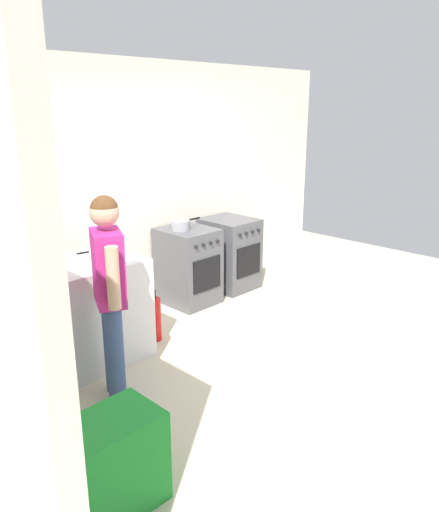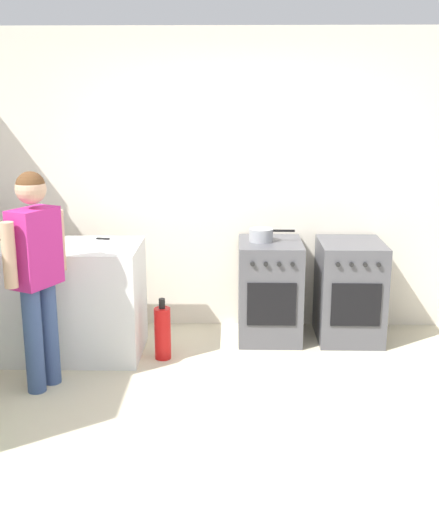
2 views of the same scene
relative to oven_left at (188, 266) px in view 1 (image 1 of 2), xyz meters
The scene contains 12 objects.
ground_plane 1.67m from the oven_left, 102.51° to the right, with size 8.00×8.00×0.00m, color beige.
back_wall 1.01m from the oven_left, 133.25° to the left, with size 6.00×0.10×2.60m, color silver.
counter_unit 1.74m from the oven_left, 167.47° to the right, with size 1.30×0.70×0.90m, color silver.
oven_left is the anchor object (origin of this frame).
oven_right 0.68m from the oven_left, ahead, with size 0.54×0.62×0.85m.
pot 0.48m from the oven_left, 166.47° to the left, with size 0.38×0.20×0.11m.
knife_bread 2.09m from the oven_left, behind, with size 0.31×0.22×0.01m.
knife_chef 1.55m from the oven_left, behind, with size 0.31×0.09×0.01m.
person 2.01m from the oven_left, 148.95° to the right, with size 0.33×0.52×1.56m.
fire_extinguisher 1.01m from the oven_left, 151.22° to the right, with size 0.13×0.13×0.50m.
recycling_crate_lower 3.04m from the oven_left, 140.05° to the right, with size 0.52×0.36×0.28m, color #1E842D.
recycling_crate_upper 3.02m from the oven_left, 140.05° to the right, with size 0.52×0.36×0.28m, color #1E842D.
Camera 1 is at (-3.19, -2.36, 2.16)m, focal length 35.00 mm.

